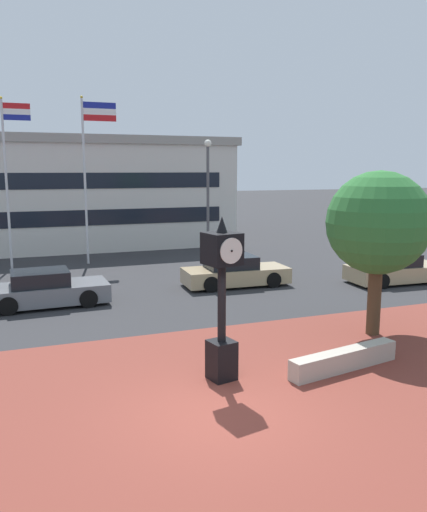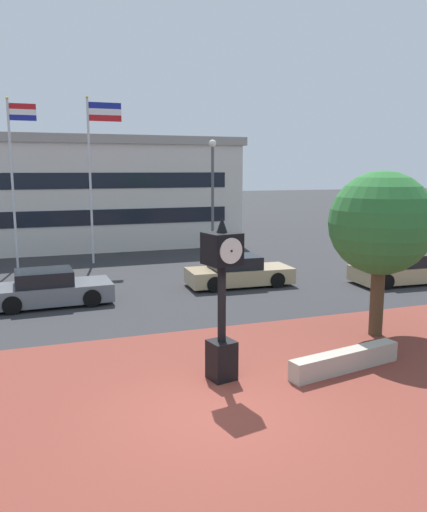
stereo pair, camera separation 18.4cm
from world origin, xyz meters
TOP-DOWN VIEW (x-y plane):
  - ground_plane at (0.00, 0.00)m, footprint 200.00×200.00m
  - plaza_brick_paving at (0.00, 0.67)m, footprint 44.00×9.34m
  - planter_wall at (3.71, 1.05)m, footprint 3.22×0.98m
  - street_clock at (0.70, 1.57)m, footprint 0.85×0.88m
  - plaza_tree at (6.28, 3.20)m, footprint 3.20×2.98m
  - car_street_near at (-2.83, 9.92)m, footprint 4.32×2.07m
  - car_street_mid at (4.75, 10.48)m, footprint 4.44×1.99m
  - car_street_distant at (11.49, 8.61)m, footprint 4.31×2.06m
  - flagpole_primary at (-3.98, 17.87)m, footprint 1.35×0.14m
  - flagpole_secondary at (-0.19, 17.87)m, footprint 1.75×0.14m
  - civic_building at (-2.74, 28.32)m, footprint 24.57×14.95m
  - street_lamp_post at (5.21, 15.01)m, footprint 0.36×0.36m

SIDE VIEW (x-z plane):
  - ground_plane at x=0.00m, z-range 0.00..0.00m
  - plaza_brick_paving at x=0.00m, z-range 0.00..0.01m
  - planter_wall at x=3.71m, z-range 0.00..0.50m
  - car_street_distant at x=11.49m, z-range -0.07..1.21m
  - car_street_mid at x=4.75m, z-range -0.07..1.21m
  - car_street_near at x=-2.83m, z-range -0.07..1.21m
  - street_clock at x=0.70m, z-range 0.09..3.90m
  - plaza_tree at x=6.28m, z-range 0.83..5.64m
  - civic_building at x=-2.74m, z-range 0.01..6.81m
  - street_lamp_post at x=5.21m, z-range 0.73..6.99m
  - flagpole_primary at x=-3.98m, z-range 0.59..8.81m
  - flagpole_secondary at x=-0.19m, z-range 0.81..9.23m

